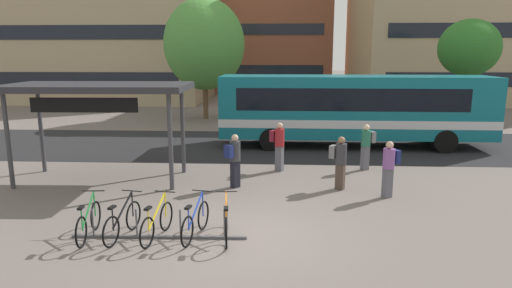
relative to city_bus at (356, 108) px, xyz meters
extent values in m
plane|color=#6B605B|center=(-4.25, -10.34, -1.78)|extent=(200.00, 200.00, 0.00)
cube|color=#232326|center=(-4.25, 0.00, -1.77)|extent=(80.00, 7.20, 0.01)
cube|color=#0F6070|center=(-0.06, 0.00, 0.07)|extent=(12.02, 2.67, 2.70)
cube|color=silver|center=(-0.06, 0.00, -0.58)|extent=(12.04, 2.69, 0.36)
cube|color=black|center=(5.39, -0.05, 1.20)|extent=(1.02, 2.30, 0.40)
cube|color=black|center=(5.92, -0.06, 0.34)|extent=(0.10, 2.19, 1.40)
cube|color=black|center=(-0.35, 1.25, 0.48)|extent=(9.84, 0.16, 0.97)
cube|color=black|center=(-0.38, -1.24, 0.48)|extent=(9.84, 0.16, 0.97)
cylinder|color=black|center=(3.67, 1.12, -1.28)|extent=(1.00, 0.31, 1.00)
cylinder|color=black|center=(3.65, -1.19, -1.28)|extent=(1.00, 0.31, 1.00)
cylinder|color=black|center=(-3.77, 1.19, -1.28)|extent=(1.00, 0.31, 1.00)
cylinder|color=black|center=(-3.79, -1.12, -1.28)|extent=(1.00, 0.31, 1.00)
cube|color=#47474C|center=(-6.21, -10.64, -1.75)|extent=(4.06, 0.18, 0.06)
cylinder|color=#47474C|center=(-7.73, -10.68, -1.43)|extent=(0.04, 0.04, 0.70)
cylinder|color=#47474C|center=(-6.72, -10.65, -1.43)|extent=(0.04, 0.04, 0.70)
cylinder|color=#47474C|center=(-5.71, -10.63, -1.43)|extent=(0.04, 0.04, 0.70)
cylinder|color=#47474C|center=(-4.69, -10.60, -1.43)|extent=(0.04, 0.04, 0.70)
torus|color=black|center=(-7.87, -10.18, -1.42)|extent=(0.11, 0.71, 0.70)
torus|color=black|center=(-7.78, -11.20, -1.42)|extent=(0.11, 0.71, 0.70)
cube|color=#1E7F38|center=(-7.83, -10.67, -1.11)|extent=(0.12, 0.92, 0.58)
cylinder|color=#1E7F38|center=(-7.79, -11.10, -1.16)|extent=(0.03, 0.03, 0.55)
cube|color=black|center=(-7.79, -11.10, -0.90)|extent=(0.12, 0.23, 0.05)
cylinder|color=#1E7F38|center=(-7.87, -10.20, -1.11)|extent=(0.03, 0.03, 0.65)
cylinder|color=black|center=(-7.87, -10.20, -0.80)|extent=(0.52, 0.08, 0.03)
torus|color=black|center=(-6.96, -10.14, -1.42)|extent=(0.16, 0.70, 0.70)
torus|color=black|center=(-7.13, -11.15, -1.42)|extent=(0.16, 0.70, 0.70)
cube|color=black|center=(-7.04, -10.62, -1.11)|extent=(0.19, 0.91, 0.58)
cylinder|color=black|center=(-7.12, -11.05, -1.16)|extent=(0.03, 0.03, 0.55)
cube|color=black|center=(-7.12, -11.05, -0.90)|extent=(0.14, 0.23, 0.05)
cylinder|color=black|center=(-6.96, -10.16, -1.11)|extent=(0.04, 0.04, 0.65)
cylinder|color=black|center=(-6.96, -10.16, -0.80)|extent=(0.52, 0.12, 0.03)
torus|color=black|center=(-6.15, -10.16, -1.42)|extent=(0.16, 0.70, 0.70)
torus|color=black|center=(-6.33, -11.16, -1.42)|extent=(0.16, 0.70, 0.70)
cube|color=yellow|center=(-6.24, -10.64, -1.11)|extent=(0.19, 0.91, 0.58)
cylinder|color=yellow|center=(-6.31, -11.06, -1.16)|extent=(0.03, 0.03, 0.55)
cube|color=black|center=(-6.31, -11.06, -0.90)|extent=(0.14, 0.23, 0.05)
cylinder|color=yellow|center=(-6.16, -10.17, -1.11)|extent=(0.04, 0.04, 0.65)
cylinder|color=black|center=(-6.16, -10.17, -0.80)|extent=(0.52, 0.12, 0.03)
torus|color=black|center=(-5.27, -10.05, -1.42)|extent=(0.17, 0.70, 0.70)
torus|color=black|center=(-5.46, -11.05, -1.42)|extent=(0.17, 0.70, 0.70)
cube|color=#1E3DB2|center=(-5.37, -10.53, -1.11)|extent=(0.20, 0.91, 0.58)
cylinder|color=#1E3DB2|center=(-5.45, -10.95, -1.16)|extent=(0.04, 0.04, 0.55)
cube|color=black|center=(-5.45, -10.95, -0.90)|extent=(0.14, 0.23, 0.05)
cylinder|color=#1E3DB2|center=(-5.28, -10.07, -1.11)|extent=(0.04, 0.04, 0.65)
cylinder|color=black|center=(-5.28, -10.07, -0.80)|extent=(0.52, 0.12, 0.03)
torus|color=black|center=(-4.71, -10.08, -1.42)|extent=(0.12, 0.70, 0.70)
torus|color=black|center=(-4.59, -11.09, -1.42)|extent=(0.12, 0.70, 0.70)
cube|color=orange|center=(-4.65, -10.57, -1.11)|extent=(0.13, 0.92, 0.58)
cylinder|color=orange|center=(-4.61, -10.99, -1.16)|extent=(0.03, 0.03, 0.55)
cube|color=black|center=(-4.61, -10.99, -0.90)|extent=(0.12, 0.23, 0.05)
cylinder|color=orange|center=(-4.71, -10.10, -1.11)|extent=(0.04, 0.04, 0.65)
cylinder|color=black|center=(-4.71, -10.10, -0.80)|extent=(0.52, 0.09, 0.03)
cylinder|color=#38383D|center=(-11.84, -7.06, -0.26)|extent=(0.14, 0.14, 3.02)
cylinder|color=#38383D|center=(-6.79, -6.92, -0.26)|extent=(0.14, 0.14, 3.02)
cylinder|color=#38383D|center=(-11.90, -5.01, -0.26)|extent=(0.14, 0.14, 3.02)
cylinder|color=#38383D|center=(-6.85, -4.87, -0.26)|extent=(0.14, 0.14, 3.02)
cube|color=#28282D|center=(-9.35, -5.97, 1.35)|extent=(5.93, 3.02, 0.20)
cube|color=black|center=(-9.31, -7.14, 0.90)|extent=(3.24, 0.17, 0.44)
cube|color=#565660|center=(-0.31, -4.20, -1.33)|extent=(0.32, 0.30, 0.89)
cylinder|color=#23664C|center=(-0.31, -4.20, -0.60)|extent=(0.46, 0.46, 0.58)
sphere|color=beige|center=(-0.31, -4.20, -0.20)|extent=(0.22, 0.22, 0.22)
cube|color=slate|center=(-0.08, -4.07, -0.57)|extent=(0.29, 0.33, 0.40)
cube|color=#47382D|center=(-1.53, -6.63, -1.36)|extent=(0.32, 0.30, 0.83)
cylinder|color=#333338|center=(-1.53, -6.63, -0.63)|extent=(0.46, 0.46, 0.64)
sphere|color=#936B4C|center=(-1.53, -6.63, -0.20)|extent=(0.22, 0.22, 0.22)
cube|color=slate|center=(-1.76, -6.50, -0.60)|extent=(0.29, 0.33, 0.40)
cube|color=#565660|center=(-3.43, -4.52, -1.32)|extent=(0.33, 0.31, 0.92)
cylinder|color=maroon|center=(-3.43, -4.52, -0.54)|extent=(0.47, 0.47, 0.63)
sphere|color=tan|center=(-3.43, -4.52, -0.11)|extent=(0.22, 0.22, 0.22)
cube|color=maroon|center=(-3.65, -4.38, -0.51)|extent=(0.30, 0.33, 0.40)
cube|color=#565660|center=(-0.25, -7.36, -1.33)|extent=(0.33, 0.31, 0.89)
cylinder|color=#7F4C93|center=(-0.25, -7.36, -0.59)|extent=(0.47, 0.47, 0.59)
sphere|color=tan|center=(-0.25, -7.36, -0.19)|extent=(0.22, 0.22, 0.22)
cube|color=navy|center=(-0.03, -7.22, -0.56)|extent=(0.30, 0.33, 0.40)
cube|color=black|center=(-4.83, -6.59, -1.34)|extent=(0.32, 0.33, 0.87)
cylinder|color=#333338|center=(-4.83, -6.59, -0.59)|extent=(0.48, 0.48, 0.63)
sphere|color=tan|center=(-4.83, -6.59, -0.17)|extent=(0.22, 0.22, 0.22)
cube|color=navy|center=(-5.01, -6.78, -0.56)|extent=(0.33, 0.32, 0.40)
cylinder|color=brown|center=(-8.17, 8.24, -0.61)|extent=(0.32, 0.32, 2.32)
ellipsoid|color=#4C8E3D|center=(-8.17, 8.24, 2.97)|extent=(5.07, 5.07, 5.71)
cylinder|color=brown|center=(7.62, 6.95, -0.23)|extent=(0.32, 0.32, 3.09)
ellipsoid|color=#2D7028|center=(7.62, 6.95, 2.72)|extent=(3.49, 3.49, 3.31)
cube|color=black|center=(-20.40, 14.58, 0.39)|extent=(18.17, 0.06, 1.10)
cube|color=black|center=(-20.40, 14.58, 4.00)|extent=(18.17, 0.06, 1.10)
cube|color=black|center=(13.13, 14.87, 0.42)|extent=(16.73, 0.06, 1.10)
cube|color=black|center=(13.13, 14.87, 4.09)|extent=(16.73, 0.06, 1.10)
cube|color=brown|center=(-5.76, 32.08, 4.33)|extent=(15.39, 13.03, 12.22)
cube|color=black|center=(-5.76, 25.54, 0.67)|extent=(13.54, 0.06, 1.10)
cube|color=black|center=(-5.76, 25.54, 4.74)|extent=(13.54, 0.06, 1.10)
camera|label=1|loc=(-3.49, -20.12, 2.43)|focal=31.14mm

